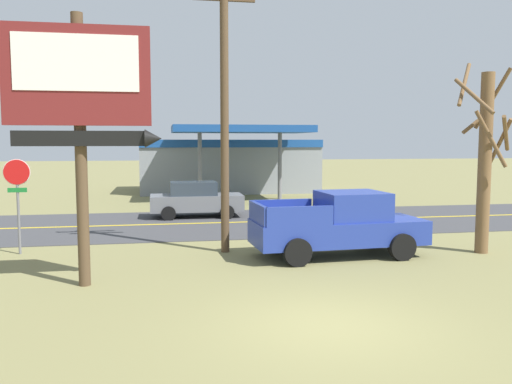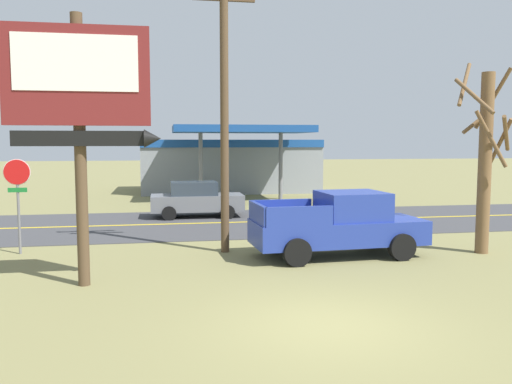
{
  "view_description": "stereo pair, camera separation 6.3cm",
  "coord_description": "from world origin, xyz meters",
  "px_view_note": "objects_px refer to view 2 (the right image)",
  "views": [
    {
      "loc": [
        -3.11,
        -9.34,
        3.48
      ],
      "look_at": [
        0.0,
        8.0,
        1.8
      ],
      "focal_mm": 37.17,
      "sensor_mm": 36.0,
      "label": 1
    },
    {
      "loc": [
        -3.05,
        -9.35,
        3.48
      ],
      "look_at": [
        0.0,
        8.0,
        1.8
      ],
      "focal_mm": 37.17,
      "sensor_mm": 36.0,
      "label": 2
    }
  ],
  "objects_px": {
    "utility_pole": "(224,96)",
    "car_grey_near_lane": "(196,199)",
    "stop_sign": "(18,189)",
    "motel_sign": "(81,100)",
    "gas_station": "(230,164)",
    "pickup_blue_parked_on_lawn": "(340,225)",
    "bare_tree": "(485,156)"
  },
  "relations": [
    {
      "from": "stop_sign",
      "to": "car_grey_near_lane",
      "type": "distance_m",
      "value": 9.34
    },
    {
      "from": "stop_sign",
      "to": "pickup_blue_parked_on_lawn",
      "type": "height_order",
      "value": "stop_sign"
    },
    {
      "from": "motel_sign",
      "to": "bare_tree",
      "type": "relative_size",
      "value": 1.08
    },
    {
      "from": "bare_tree",
      "to": "gas_station",
      "type": "xyz_separation_m",
      "value": [
        -5.23,
        21.89,
        -1.09
      ]
    },
    {
      "from": "bare_tree",
      "to": "gas_station",
      "type": "relative_size",
      "value": 0.5
    },
    {
      "from": "utility_pole",
      "to": "gas_station",
      "type": "relative_size",
      "value": 0.76
    },
    {
      "from": "gas_station",
      "to": "car_grey_near_lane",
      "type": "xyz_separation_m",
      "value": [
        -3.09,
        -12.44,
        -1.11
      ]
    },
    {
      "from": "gas_station",
      "to": "car_grey_near_lane",
      "type": "height_order",
      "value": "gas_station"
    },
    {
      "from": "bare_tree",
      "to": "pickup_blue_parked_on_lawn",
      "type": "distance_m",
      "value": 5.0
    },
    {
      "from": "pickup_blue_parked_on_lawn",
      "to": "car_grey_near_lane",
      "type": "relative_size",
      "value": 1.26
    },
    {
      "from": "stop_sign",
      "to": "gas_station",
      "type": "distance_m",
      "value": 21.54
    },
    {
      "from": "bare_tree",
      "to": "pickup_blue_parked_on_lawn",
      "type": "bearing_deg",
      "value": 175.95
    },
    {
      "from": "motel_sign",
      "to": "car_grey_near_lane",
      "type": "distance_m",
      "value": 12.37
    },
    {
      "from": "stop_sign",
      "to": "car_grey_near_lane",
      "type": "xyz_separation_m",
      "value": [
        5.91,
        7.14,
        -1.2
      ]
    },
    {
      "from": "utility_pole",
      "to": "bare_tree",
      "type": "height_order",
      "value": "utility_pole"
    },
    {
      "from": "stop_sign",
      "to": "bare_tree",
      "type": "xyz_separation_m",
      "value": [
        14.23,
        -2.31,
        1.01
      ]
    },
    {
      "from": "bare_tree",
      "to": "car_grey_near_lane",
      "type": "bearing_deg",
      "value": 131.36
    },
    {
      "from": "motel_sign",
      "to": "stop_sign",
      "type": "bearing_deg",
      "value": 121.21
    },
    {
      "from": "pickup_blue_parked_on_lawn",
      "to": "stop_sign",
      "type": "bearing_deg",
      "value": 168.37
    },
    {
      "from": "stop_sign",
      "to": "bare_tree",
      "type": "relative_size",
      "value": 0.49
    },
    {
      "from": "motel_sign",
      "to": "pickup_blue_parked_on_lawn",
      "type": "relative_size",
      "value": 1.22
    },
    {
      "from": "stop_sign",
      "to": "pickup_blue_parked_on_lawn",
      "type": "bearing_deg",
      "value": -11.63
    },
    {
      "from": "utility_pole",
      "to": "car_grey_near_lane",
      "type": "height_order",
      "value": "utility_pole"
    },
    {
      "from": "motel_sign",
      "to": "pickup_blue_parked_on_lawn",
      "type": "bearing_deg",
      "value": 17.24
    },
    {
      "from": "gas_station",
      "to": "stop_sign",
      "type": "bearing_deg",
      "value": -114.69
    },
    {
      "from": "gas_station",
      "to": "pickup_blue_parked_on_lawn",
      "type": "bearing_deg",
      "value": -88.18
    },
    {
      "from": "stop_sign",
      "to": "utility_pole",
      "type": "distance_m",
      "value": 6.97
    },
    {
      "from": "gas_station",
      "to": "pickup_blue_parked_on_lawn",
      "type": "distance_m",
      "value": 21.6
    },
    {
      "from": "pickup_blue_parked_on_lawn",
      "to": "utility_pole",
      "type": "bearing_deg",
      "value": 160.11
    },
    {
      "from": "motel_sign",
      "to": "stop_sign",
      "type": "xyz_separation_m",
      "value": [
        -2.55,
        4.21,
        -2.41
      ]
    },
    {
      "from": "stop_sign",
      "to": "car_grey_near_lane",
      "type": "height_order",
      "value": "stop_sign"
    },
    {
      "from": "motel_sign",
      "to": "gas_station",
      "type": "height_order",
      "value": "motel_sign"
    }
  ]
}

